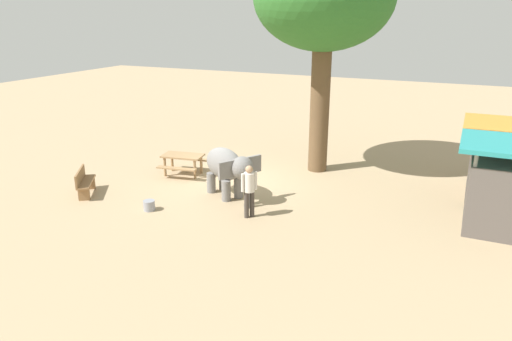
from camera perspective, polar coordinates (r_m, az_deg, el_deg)
name	(u,v)px	position (r m, az deg, el deg)	size (l,w,h in m)	color
ground_plane	(235,183)	(17.13, -2.57, -1.47)	(60.00, 60.00, 0.00)	tan
elephant	(228,167)	(15.50, -3.37, 0.39)	(1.99, 2.26, 1.62)	slate
person_handler	(249,187)	(13.96, -0.82, -2.04)	(0.41, 0.36, 1.62)	#3F3833
wooden_bench	(84,181)	(16.86, -19.95, -1.25)	(1.39, 1.11, 0.88)	olive
picnic_table_near	(183,160)	(17.99, -8.77, 1.28)	(1.71, 1.72, 0.78)	#9E7A51
market_stall_orange	(500,165)	(17.31, 27.25, 0.62)	(2.50, 2.50, 2.52)	#59514C
market_stall_teal	(503,191)	(14.84, 27.52, -2.18)	(2.50, 2.50, 2.52)	#59514C
feed_bucket	(149,205)	(15.09, -12.71, -4.11)	(0.36, 0.36, 0.32)	gray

